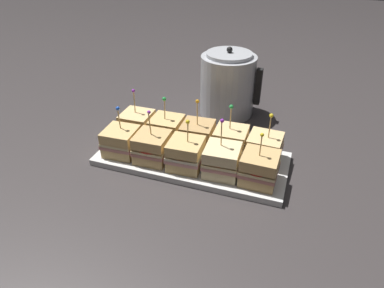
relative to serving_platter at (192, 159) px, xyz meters
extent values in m
plane|color=#383333|center=(0.00, 0.00, -0.01)|extent=(6.00, 6.00, 0.00)
cube|color=silver|center=(0.00, 0.00, 0.00)|extent=(0.54, 0.23, 0.01)
cube|color=silver|center=(0.00, 0.00, 0.01)|extent=(0.54, 0.23, 0.01)
cube|color=tan|center=(-0.20, -0.05, 0.02)|extent=(0.09, 0.09, 0.03)
cube|color=tan|center=(-0.20, -0.05, 0.04)|extent=(0.10, 0.10, 0.01)
cube|color=beige|center=(-0.20, -0.05, 0.05)|extent=(0.10, 0.10, 0.01)
cube|color=#E0B771|center=(-0.20, -0.05, 0.07)|extent=(0.09, 0.09, 0.03)
cylinder|color=tan|center=(-0.20, -0.04, 0.11)|extent=(0.00, 0.01, 0.07)
sphere|color=blue|center=(-0.20, -0.04, 0.15)|extent=(0.01, 0.01, 0.01)
cube|color=tan|center=(-0.10, -0.05, 0.02)|extent=(0.09, 0.09, 0.03)
cube|color=#B26B60|center=(-0.10, -0.05, 0.04)|extent=(0.10, 0.10, 0.01)
cube|color=beige|center=(-0.10, -0.05, 0.05)|extent=(0.09, 0.09, 0.01)
cylinder|color=red|center=(-0.10, -0.06, 0.06)|extent=(0.06, 0.06, 0.00)
cube|color=tan|center=(-0.10, -0.05, 0.07)|extent=(0.09, 0.09, 0.03)
cylinder|color=tan|center=(-0.10, -0.05, 0.12)|extent=(0.00, 0.01, 0.08)
sphere|color=purple|center=(-0.10, -0.05, 0.16)|extent=(0.01, 0.01, 0.01)
cube|color=tan|center=(0.00, -0.05, 0.02)|extent=(0.09, 0.09, 0.03)
cube|color=tan|center=(0.00, -0.05, 0.04)|extent=(0.10, 0.10, 0.01)
cube|color=beige|center=(0.00, -0.05, 0.05)|extent=(0.10, 0.10, 0.01)
cylinder|color=red|center=(0.00, -0.07, 0.06)|extent=(0.05, 0.05, 0.00)
cube|color=#E0B771|center=(0.00, -0.05, 0.07)|extent=(0.09, 0.09, 0.03)
cylinder|color=tan|center=(0.01, -0.05, 0.11)|extent=(0.00, 0.01, 0.07)
sphere|color=yellow|center=(0.01, -0.05, 0.15)|extent=(0.01, 0.01, 0.01)
cube|color=beige|center=(0.10, -0.05, 0.02)|extent=(0.09, 0.09, 0.03)
cube|color=tan|center=(0.10, -0.05, 0.04)|extent=(0.10, 0.10, 0.01)
cube|color=beige|center=(0.10, -0.05, 0.05)|extent=(0.10, 0.10, 0.01)
cylinder|color=red|center=(0.10, -0.06, 0.06)|extent=(0.05, 0.05, 0.00)
cube|color=beige|center=(0.10, -0.05, 0.07)|extent=(0.09, 0.09, 0.03)
cylinder|color=tan|center=(0.09, -0.04, 0.12)|extent=(0.00, 0.01, 0.08)
sphere|color=purple|center=(0.09, -0.04, 0.16)|extent=(0.01, 0.01, 0.01)
cube|color=tan|center=(0.20, -0.05, 0.02)|extent=(0.09, 0.09, 0.03)
cube|color=#B26B60|center=(0.20, -0.05, 0.04)|extent=(0.10, 0.10, 0.01)
cube|color=beige|center=(0.20, -0.05, 0.05)|extent=(0.09, 0.09, 0.01)
cylinder|color=red|center=(0.20, -0.07, 0.06)|extent=(0.06, 0.06, 0.00)
cube|color=tan|center=(0.20, -0.05, 0.07)|extent=(0.09, 0.09, 0.03)
cylinder|color=tan|center=(0.19, -0.05, 0.11)|extent=(0.00, 0.01, 0.07)
sphere|color=yellow|center=(0.19, -0.05, 0.15)|extent=(0.01, 0.01, 0.01)
cube|color=#DBB77A|center=(-0.20, 0.05, 0.02)|extent=(0.09, 0.09, 0.03)
cube|color=tan|center=(-0.20, 0.05, 0.04)|extent=(0.09, 0.09, 0.01)
cube|color=beige|center=(-0.20, 0.05, 0.05)|extent=(0.09, 0.09, 0.01)
cylinder|color=red|center=(-0.20, 0.04, 0.06)|extent=(0.07, 0.07, 0.00)
cube|color=#E8C281|center=(-0.20, 0.05, 0.07)|extent=(0.09, 0.09, 0.03)
cylinder|color=tan|center=(-0.20, 0.06, 0.12)|extent=(0.00, 0.01, 0.08)
sphere|color=purple|center=(-0.20, 0.06, 0.16)|extent=(0.01, 0.01, 0.01)
cube|color=tan|center=(-0.10, 0.05, 0.02)|extent=(0.09, 0.09, 0.03)
cube|color=tan|center=(-0.10, 0.05, 0.04)|extent=(0.09, 0.09, 0.01)
cube|color=beige|center=(-0.10, 0.05, 0.05)|extent=(0.09, 0.09, 0.01)
cylinder|color=red|center=(-0.10, 0.04, 0.06)|extent=(0.07, 0.07, 0.00)
cube|color=#E0B771|center=(-0.10, 0.05, 0.07)|extent=(0.09, 0.09, 0.03)
cylinder|color=tan|center=(-0.10, 0.05, 0.12)|extent=(0.00, 0.01, 0.07)
sphere|color=green|center=(-0.10, 0.05, 0.15)|extent=(0.01, 0.01, 0.01)
cube|color=tan|center=(0.00, 0.05, 0.02)|extent=(0.09, 0.09, 0.03)
cube|color=tan|center=(0.00, 0.05, 0.04)|extent=(0.10, 0.10, 0.01)
cube|color=beige|center=(0.00, 0.05, 0.05)|extent=(0.10, 0.10, 0.01)
cylinder|color=red|center=(0.00, 0.03, 0.06)|extent=(0.05, 0.05, 0.00)
cube|color=tan|center=(0.00, 0.05, 0.07)|extent=(0.09, 0.09, 0.03)
cylinder|color=tan|center=(0.00, 0.04, 0.12)|extent=(0.00, 0.01, 0.09)
sphere|color=orange|center=(0.00, 0.04, 0.16)|extent=(0.01, 0.01, 0.01)
cube|color=#DBB77A|center=(0.10, 0.05, 0.02)|extent=(0.09, 0.09, 0.03)
cube|color=tan|center=(0.10, 0.05, 0.04)|extent=(0.10, 0.10, 0.01)
cube|color=beige|center=(0.10, 0.05, 0.05)|extent=(0.09, 0.09, 0.01)
cylinder|color=red|center=(0.10, 0.03, 0.06)|extent=(0.07, 0.07, 0.00)
cube|color=#E8C281|center=(0.10, 0.05, 0.07)|extent=(0.09, 0.09, 0.03)
cylinder|color=tan|center=(0.09, 0.05, 0.12)|extent=(0.00, 0.00, 0.08)
sphere|color=green|center=(0.09, 0.05, 0.16)|extent=(0.01, 0.01, 0.01)
cube|color=#DBB77A|center=(0.19, 0.05, 0.02)|extent=(0.09, 0.09, 0.03)
cube|color=#B26B60|center=(0.19, 0.05, 0.04)|extent=(0.10, 0.10, 0.01)
cube|color=beige|center=(0.19, 0.05, 0.05)|extent=(0.10, 0.10, 0.01)
cube|color=#E8C281|center=(0.19, 0.05, 0.07)|extent=(0.09, 0.09, 0.03)
cylinder|color=tan|center=(0.20, 0.05, 0.11)|extent=(0.00, 0.01, 0.08)
sphere|color=yellow|center=(0.20, 0.05, 0.15)|extent=(0.01, 0.01, 0.01)
cylinder|color=#B7BABF|center=(0.01, 0.34, 0.10)|extent=(0.19, 0.19, 0.21)
cylinder|color=#B7BABF|center=(0.01, 0.34, 0.21)|extent=(0.16, 0.16, 0.01)
sphere|color=black|center=(0.01, 0.34, 0.22)|extent=(0.02, 0.02, 0.02)
cube|color=black|center=(0.12, 0.34, 0.11)|extent=(0.02, 0.02, 0.13)
camera|label=1|loc=(0.27, -0.76, 0.56)|focal=32.00mm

